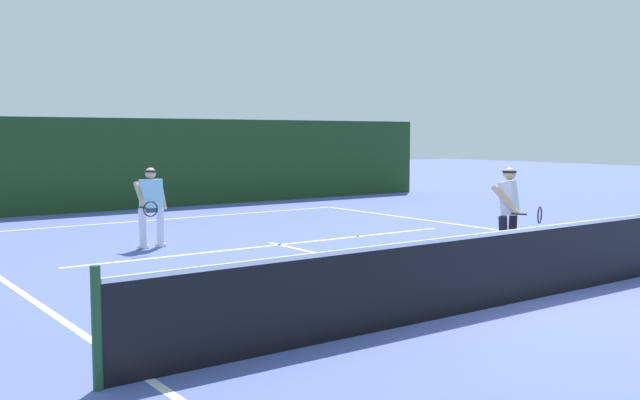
# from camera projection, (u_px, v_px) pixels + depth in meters

# --- Properties ---
(ground_plane) EXTENTS (80.00, 80.00, 0.00)m
(ground_plane) POSITION_uv_depth(u_px,v_px,m) (526.00, 301.00, 9.69)
(ground_plane) COLOR #4F5DB0
(court_line_baseline_far) EXTENTS (10.62, 0.10, 0.01)m
(court_line_baseline_far) POSITION_uv_depth(u_px,v_px,m) (166.00, 219.00, 18.91)
(court_line_baseline_far) COLOR white
(court_line_baseline_far) RESTS_ON ground_plane
(court_line_sideline_left) EXTENTS (0.10, 22.93, 0.01)m
(court_line_sideline_left) POSITION_uv_depth(u_px,v_px,m) (149.00, 379.00, 6.57)
(court_line_sideline_left) COLOR white
(court_line_sideline_left) RESTS_ON ground_plane
(court_line_service) EXTENTS (8.66, 0.10, 0.01)m
(court_line_service) POSITION_uv_depth(u_px,v_px,m) (279.00, 245.00, 14.55)
(court_line_service) COLOR white
(court_line_service) RESTS_ON ground_plane
(court_line_centre) EXTENTS (0.10, 6.40, 0.01)m
(court_line_centre) POSITION_uv_depth(u_px,v_px,m) (371.00, 265.00, 12.26)
(court_line_centre) COLOR white
(court_line_centre) RESTS_ON ground_plane
(tennis_net) EXTENTS (11.63, 0.09, 1.09)m
(tennis_net) POSITION_uv_depth(u_px,v_px,m) (527.00, 263.00, 9.64)
(tennis_net) COLOR #1E4723
(tennis_net) RESTS_ON ground_plane
(player_near) EXTENTS (0.86, 0.98, 1.64)m
(player_near) POSITION_uv_depth(u_px,v_px,m) (509.00, 210.00, 12.67)
(player_near) COLOR black
(player_near) RESTS_ON ground_plane
(player_far) EXTENTS (0.74, 0.83, 1.56)m
(player_far) POSITION_uv_depth(u_px,v_px,m) (151.00, 204.00, 14.09)
(player_far) COLOR silver
(player_far) RESTS_ON ground_plane
(tennis_ball) EXTENTS (0.07, 0.07, 0.07)m
(tennis_ball) POSITION_uv_depth(u_px,v_px,m) (358.00, 235.00, 15.72)
(tennis_ball) COLOR #D1E033
(tennis_ball) RESTS_ON ground_plane
(back_fence_windscreen) EXTENTS (22.54, 0.12, 2.67)m
(back_fence_windscreen) POSITION_uv_depth(u_px,v_px,m) (123.00, 164.00, 21.14)
(back_fence_windscreen) COLOR #1C3A1A
(back_fence_windscreen) RESTS_ON ground_plane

